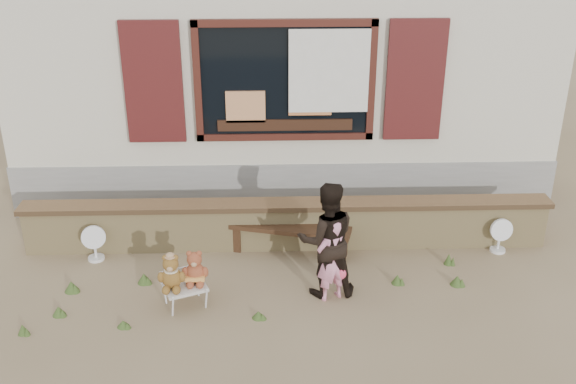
{
  "coord_description": "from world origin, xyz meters",
  "views": [
    {
      "loc": [
        -0.24,
        -7.08,
        4.54
      ],
      "look_at": [
        0.0,
        0.6,
        1.0
      ],
      "focal_mm": 42.0,
      "sensor_mm": 36.0,
      "label": 1
    }
  ],
  "objects_px": {
    "folding_chair": "(185,287)",
    "adult": "(327,240)",
    "teddy_bear_right": "(195,266)",
    "child": "(331,260)",
    "bench": "(290,233)",
    "teddy_bear_left": "(171,271)"
  },
  "relations": [
    {
      "from": "bench",
      "to": "child",
      "type": "xyz_separation_m",
      "value": [
        0.45,
        -1.08,
        0.23
      ]
    },
    {
      "from": "teddy_bear_left",
      "to": "bench",
      "type": "bearing_deg",
      "value": 19.18
    },
    {
      "from": "folding_chair",
      "to": "child",
      "type": "relative_size",
      "value": 0.56
    },
    {
      "from": "bench",
      "to": "folding_chair",
      "type": "bearing_deg",
      "value": -121.88
    },
    {
      "from": "bench",
      "to": "child",
      "type": "height_order",
      "value": "child"
    },
    {
      "from": "teddy_bear_left",
      "to": "child",
      "type": "distance_m",
      "value": 1.86
    },
    {
      "from": "folding_chair",
      "to": "teddy_bear_left",
      "type": "xyz_separation_m",
      "value": [
        -0.13,
        -0.05,
        0.25
      ]
    },
    {
      "from": "bench",
      "to": "adult",
      "type": "bearing_deg",
      "value": -52.48
    },
    {
      "from": "bench",
      "to": "folding_chair",
      "type": "distance_m",
      "value": 1.75
    },
    {
      "from": "teddy_bear_left",
      "to": "teddy_bear_right",
      "type": "xyz_separation_m",
      "value": [
        0.26,
        0.11,
        -0.01
      ]
    },
    {
      "from": "teddy_bear_left",
      "to": "child",
      "type": "height_order",
      "value": "child"
    },
    {
      "from": "teddy_bear_right",
      "to": "adult",
      "type": "xyz_separation_m",
      "value": [
        1.54,
        0.18,
        0.22
      ]
    },
    {
      "from": "folding_chair",
      "to": "child",
      "type": "bearing_deg",
      "value": -18.83
    },
    {
      "from": "bench",
      "to": "child",
      "type": "distance_m",
      "value": 1.19
    },
    {
      "from": "teddy_bear_right",
      "to": "child",
      "type": "bearing_deg",
      "value": -20.46
    },
    {
      "from": "child",
      "to": "adult",
      "type": "xyz_separation_m",
      "value": [
        -0.05,
        0.12,
        0.2
      ]
    },
    {
      "from": "folding_chair",
      "to": "adult",
      "type": "relative_size",
      "value": 0.41
    },
    {
      "from": "teddy_bear_right",
      "to": "child",
      "type": "relative_size",
      "value": 0.4
    },
    {
      "from": "teddy_bear_right",
      "to": "adult",
      "type": "height_order",
      "value": "adult"
    },
    {
      "from": "bench",
      "to": "teddy_bear_right",
      "type": "relative_size",
      "value": 3.87
    },
    {
      "from": "folding_chair",
      "to": "adult",
      "type": "bearing_deg",
      "value": -14.5
    },
    {
      "from": "teddy_bear_right",
      "to": "child",
      "type": "height_order",
      "value": "child"
    }
  ]
}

